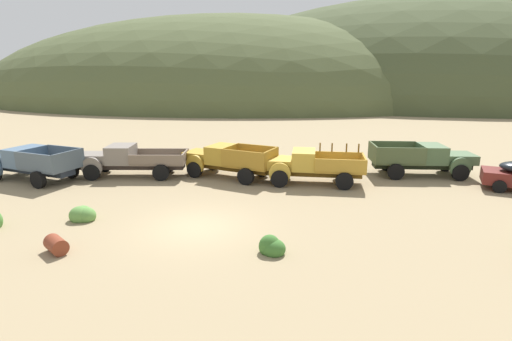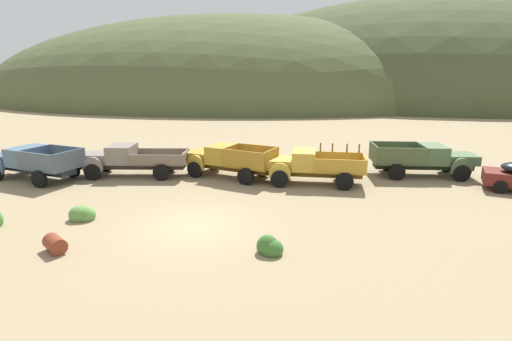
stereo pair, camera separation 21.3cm
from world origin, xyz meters
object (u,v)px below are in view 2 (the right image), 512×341
Objects in this scene: truck_chalk_blue at (29,162)px; truck_primer_gray at (124,160)px; truck_faded_yellow at (306,166)px; truck_mustard at (224,160)px; truck_weathered_green at (430,160)px; oil_drum_tipped at (55,244)px.

truck_chalk_blue reaches higher than truck_primer_gray.
truck_faded_yellow is at bearing -160.26° from truck_chalk_blue.
truck_primer_gray is 1.17× the size of truck_faded_yellow.
truck_weathered_green is at bearing -153.04° from truck_mustard.
truck_chalk_blue is 16.18m from truck_faded_yellow.
truck_weathered_green reaches higher than oil_drum_tipped.
truck_faded_yellow is (4.90, -0.91, -0.01)m from truck_mustard.
truck_faded_yellow is at bearing -164.56° from truck_weathered_green.
truck_chalk_blue is at bearing 7.69° from truck_primer_gray.
truck_weathered_green is 20.46m from oil_drum_tipped.
truck_chalk_blue is 1.03× the size of truck_mustard.
truck_primer_gray is at bearing 0.27° from truck_faded_yellow.
truck_weathered_green is (18.30, 2.18, 0.02)m from truck_primer_gray.
truck_chalk_blue and truck_weathered_green have the same top height.
truck_weathered_green is at bearing -159.74° from truck_faded_yellow.
truck_faded_yellow reaches higher than truck_chalk_blue.
truck_faded_yellow is 13.32m from oil_drum_tipped.
truck_faded_yellow is (16.15, 0.98, -0.02)m from truck_chalk_blue.
oil_drum_tipped is at bearing 145.49° from truck_chalk_blue.
oil_drum_tipped is (-16.26, -12.40, -0.72)m from truck_weathered_green.
truck_faded_yellow is at bearing 172.52° from truck_primer_gray.
truck_chalk_blue is 23.81m from truck_weathered_green.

